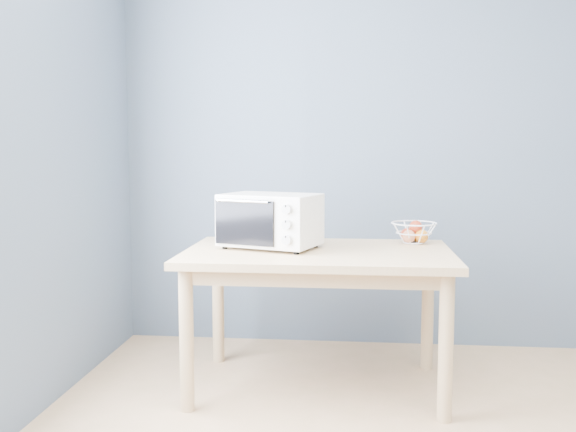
# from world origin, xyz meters

# --- Properties ---
(room) EXTENTS (4.01, 4.51, 2.61)m
(room) POSITION_xyz_m (0.00, 0.00, 1.30)
(room) COLOR tan
(room) RESTS_ON ground
(dining_table) EXTENTS (1.40, 0.90, 0.75)m
(dining_table) POSITION_xyz_m (-0.68, 1.41, 0.65)
(dining_table) COLOR #D9B682
(dining_table) RESTS_ON ground
(toaster_oven) EXTENTS (0.58, 0.48, 0.29)m
(toaster_oven) POSITION_xyz_m (-0.96, 1.45, 0.90)
(toaster_oven) COLOR white
(toaster_oven) RESTS_ON dining_table
(fruit_basket) EXTENTS (0.33, 0.33, 0.13)m
(fruit_basket) POSITION_xyz_m (-0.16, 1.70, 0.81)
(fruit_basket) COLOR white
(fruit_basket) RESTS_ON dining_table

